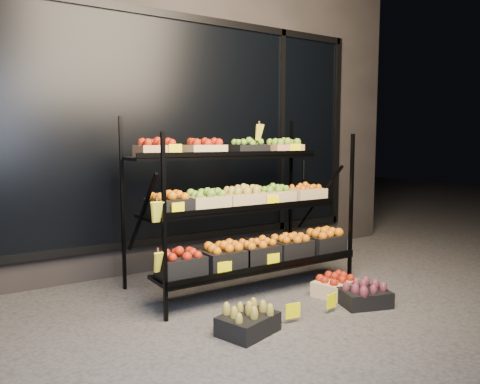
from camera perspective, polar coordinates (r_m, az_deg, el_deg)
ground at (r=4.26m, az=5.09°, el=-13.38°), size 24.00×24.00×0.00m
building at (r=6.26m, az=-9.67°, el=9.08°), size 6.00×2.08×3.50m
display_rack at (r=4.54m, az=0.46°, el=-1.88°), size 2.18×1.02×1.72m
tag_floor_a at (r=3.83m, az=6.46°, el=-14.75°), size 0.13×0.01×0.12m
tag_floor_b at (r=4.09m, az=11.10°, el=-13.43°), size 0.13×0.01×0.12m
floor_crate_midleft at (r=3.61m, az=0.98°, el=-15.40°), size 0.50×0.42×0.21m
floor_crate_midright at (r=4.53m, az=11.48°, el=-11.01°), size 0.46×0.39×0.20m
floor_crate_right at (r=4.30m, az=14.96°, el=-12.03°), size 0.48×0.41×0.20m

